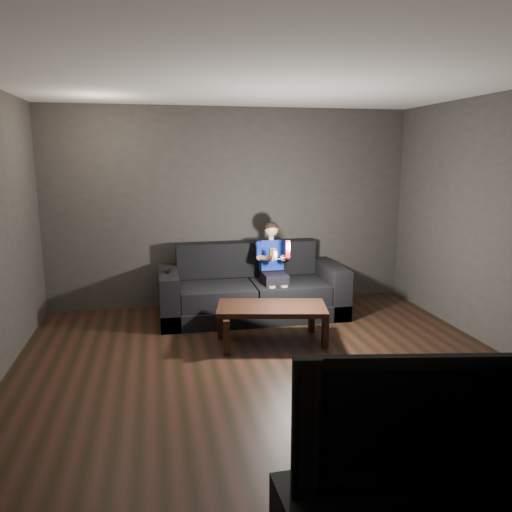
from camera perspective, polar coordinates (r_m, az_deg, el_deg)
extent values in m
plane|color=black|center=(4.87, 1.97, -13.50)|extent=(5.00, 5.00, 0.00)
cube|color=#34302E|center=(6.91, -2.80, 5.54)|extent=(5.00, 0.04, 2.70)
cube|color=#34302E|center=(2.19, 17.75, -7.68)|extent=(5.00, 0.04, 2.70)
cube|color=white|center=(4.47, 2.21, 19.75)|extent=(5.00, 5.00, 0.02)
cube|color=black|center=(6.54, -0.46, -5.96)|extent=(2.36, 1.02, 0.20)
cube|color=black|center=(6.31, -4.50, -4.52)|extent=(0.92, 0.72, 0.25)
cube|color=black|center=(6.48, 3.82, -4.07)|extent=(0.92, 0.72, 0.25)
cube|color=black|center=(6.77, -1.10, -0.31)|extent=(1.89, 0.24, 0.46)
cube|color=black|center=(6.37, -9.90, -4.55)|extent=(0.24, 1.02, 0.64)
cube|color=black|center=(6.76, 8.42, -3.58)|extent=(0.24, 1.02, 0.64)
cube|color=black|center=(6.37, 2.12, -2.56)|extent=(0.29, 0.37, 0.14)
cube|color=#070F99|center=(6.49, 1.73, 0.11)|extent=(0.29, 0.21, 0.41)
cube|color=#E7AF07|center=(6.40, 1.91, 0.48)|extent=(0.09, 0.09, 0.10)
cube|color=#B5161E|center=(6.40, 1.92, 0.48)|extent=(0.06, 0.06, 0.06)
cylinder|color=#E4A284|center=(6.45, 1.75, 2.07)|extent=(0.07, 0.07, 0.06)
sphere|color=#E4A284|center=(6.44, 1.75, 3.06)|extent=(0.18, 0.18, 0.18)
ellipsoid|color=black|center=(6.44, 1.73, 3.24)|extent=(0.19, 0.19, 0.16)
cylinder|color=#070F99|center=(6.38, 0.29, 0.58)|extent=(0.08, 0.22, 0.19)
cylinder|color=#070F99|center=(6.46, 3.43, 0.70)|extent=(0.08, 0.22, 0.19)
cylinder|color=#E4A284|center=(6.25, 1.06, -0.05)|extent=(0.14, 0.23, 0.10)
cylinder|color=#E4A284|center=(6.31, 3.40, 0.04)|extent=(0.14, 0.23, 0.10)
sphere|color=#E4A284|center=(6.18, 1.74, -0.29)|extent=(0.08, 0.08, 0.08)
sphere|color=#E4A284|center=(6.21, 3.14, -0.23)|extent=(0.08, 0.08, 0.08)
cylinder|color=#E4A284|center=(6.22, 1.83, -4.94)|extent=(0.09, 0.09, 0.33)
cylinder|color=#E4A284|center=(6.26, 3.23, -4.85)|extent=(0.09, 0.09, 0.33)
cube|color=red|center=(5.98, 3.67, 0.80)|extent=(0.07, 0.09, 0.21)
cube|color=#7B0400|center=(5.95, 3.73, 1.32)|extent=(0.03, 0.02, 0.03)
cylinder|color=white|center=(5.96, 3.72, 0.63)|extent=(0.02, 0.01, 0.02)
ellipsoid|color=white|center=(5.96, 2.19, 0.27)|extent=(0.06, 0.09, 0.14)
cylinder|color=black|center=(5.92, 2.27, 0.71)|extent=(0.03, 0.01, 0.02)
cube|color=black|center=(6.24, -9.99, -1.70)|extent=(0.07, 0.16, 0.03)
cube|color=black|center=(6.28, -10.01, -1.46)|extent=(0.02, 0.02, 0.00)
cube|color=black|center=(5.52, 1.80, -5.97)|extent=(1.28, 0.82, 0.05)
cube|color=black|center=(5.27, -3.40, -9.33)|extent=(0.06, 0.06, 0.38)
cube|color=black|center=(5.51, 7.91, -8.46)|extent=(0.06, 0.06, 0.38)
cube|color=black|center=(5.72, -4.10, -7.64)|extent=(0.06, 0.06, 0.38)
cube|color=black|center=(5.95, 6.35, -6.94)|extent=(0.06, 0.06, 0.38)
imported|color=black|center=(2.65, 17.39, -16.75)|extent=(1.21, 0.36, 0.69)
cube|color=white|center=(3.03, 26.30, -18.87)|extent=(0.08, 0.16, 0.21)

